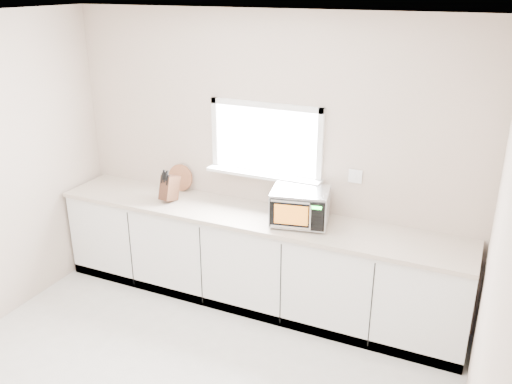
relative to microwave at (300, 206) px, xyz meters
The scene contains 7 objects.
back_wall 0.62m from the microwave, 145.31° to the left, with size 4.00×0.17×2.70m.
cabinets 0.79m from the microwave, behind, with size 3.92×0.60×0.88m, color white.
countertop 0.49m from the microwave, behind, with size 3.92×0.64×0.04m, color beige.
microwave is the anchor object (origin of this frame).
knife_block 1.32m from the microwave, behind, with size 0.14×0.24×0.33m.
cutting_board 1.41m from the microwave, 169.36° to the left, with size 0.27×0.27×0.02m, color #A1663E.
coffee_grinder 0.21m from the microwave, 101.17° to the left, with size 0.14×0.14×0.19m.
Camera 1 is at (1.91, -2.42, 2.93)m, focal length 38.00 mm.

